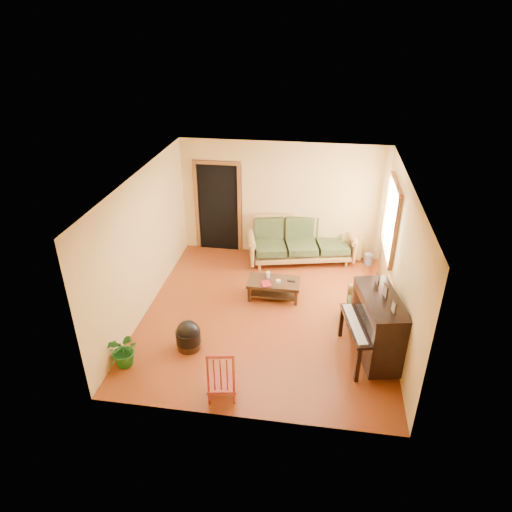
% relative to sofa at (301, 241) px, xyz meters
% --- Properties ---
extents(floor, '(5.00, 5.00, 0.00)m').
position_rel_sofa_xyz_m(floor, '(-0.49, -2.16, -0.50)').
color(floor, '#5E220C').
rests_on(floor, ground).
extents(doorway, '(1.08, 0.16, 2.05)m').
position_rel_sofa_xyz_m(doorway, '(-1.94, 0.32, 0.53)').
color(doorway, black).
rests_on(doorway, floor).
extents(window, '(0.12, 1.36, 1.46)m').
position_rel_sofa_xyz_m(window, '(1.72, -0.86, 1.00)').
color(window, white).
rests_on(window, right_wall).
extents(sofa, '(2.48, 1.46, 0.99)m').
position_rel_sofa_xyz_m(sofa, '(0.00, 0.00, 0.00)').
color(sofa, olive).
rests_on(sofa, floor).
extents(coffee_table, '(1.02, 0.56, 0.37)m').
position_rel_sofa_xyz_m(coffee_table, '(-0.43, -1.57, -0.31)').
color(coffee_table, black).
rests_on(coffee_table, floor).
extents(armchair, '(0.88, 0.92, 0.86)m').
position_rel_sofa_xyz_m(armchair, '(1.33, -2.19, -0.07)').
color(armchair, olive).
rests_on(armchair, floor).
extents(piano, '(1.01, 1.42, 1.14)m').
position_rel_sofa_xyz_m(piano, '(1.39, -3.07, 0.07)').
color(piano, black).
rests_on(piano, floor).
extents(footstool, '(0.48, 0.48, 0.39)m').
position_rel_sofa_xyz_m(footstool, '(-1.65, -3.32, -0.30)').
color(footstool, black).
rests_on(footstool, floor).
extents(red_chair, '(0.49, 0.52, 0.90)m').
position_rel_sofa_xyz_m(red_chair, '(-0.87, -4.27, -0.05)').
color(red_chair, maroon).
rests_on(red_chair, floor).
extents(leaning_frame, '(0.47, 0.14, 0.62)m').
position_rel_sofa_xyz_m(leaning_frame, '(1.12, 0.22, -0.19)').
color(leaning_frame, gold).
rests_on(leaning_frame, floor).
extents(ceramic_crock, '(0.22, 0.22, 0.24)m').
position_rel_sofa_xyz_m(ceramic_crock, '(1.51, 0.06, -0.37)').
color(ceramic_crock, '#344B9C').
rests_on(ceramic_crock, floor).
extents(potted_plant, '(0.64, 0.60, 0.58)m').
position_rel_sofa_xyz_m(potted_plant, '(-2.52, -3.88, -0.21)').
color(potted_plant, '#1A5618').
rests_on(potted_plant, floor).
extents(book, '(0.25, 0.28, 0.02)m').
position_rel_sofa_xyz_m(book, '(-0.64, -1.76, -0.12)').
color(book, maroon).
rests_on(book, coffee_table).
extents(candle, '(0.10, 0.10, 0.13)m').
position_rel_sofa_xyz_m(candle, '(-0.55, -1.47, -0.06)').
color(candle, white).
rests_on(candle, coffee_table).
extents(glass_jar, '(0.09, 0.09, 0.06)m').
position_rel_sofa_xyz_m(glass_jar, '(-0.34, -1.63, -0.10)').
color(glass_jar, silver).
rests_on(glass_jar, coffee_table).
extents(remote, '(0.16, 0.07, 0.02)m').
position_rel_sofa_xyz_m(remote, '(-0.09, -1.54, -0.12)').
color(remote, black).
rests_on(remote, coffee_table).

